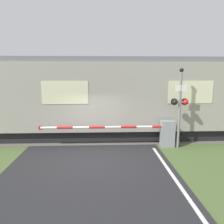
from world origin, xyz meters
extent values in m
plane|color=#4C6033|center=(0.00, 0.00, 0.00)|extent=(80.00, 80.00, 0.00)
cube|color=#666056|center=(0.00, 3.15, 0.01)|extent=(36.00, 3.20, 0.03)
cube|color=#595451|center=(0.00, 2.43, 0.08)|extent=(36.00, 0.08, 0.10)
cube|color=#595451|center=(0.00, 3.87, 0.08)|extent=(36.00, 0.08, 0.10)
cube|color=black|center=(-1.26, 3.15, 0.30)|extent=(19.58, 2.44, 0.60)
cube|color=#9E998E|center=(-1.26, 3.15, 2.25)|extent=(21.28, 2.87, 3.30)
cube|color=slate|center=(-1.26, 3.15, 4.02)|extent=(20.86, 2.64, 0.24)
cube|color=beige|center=(4.59, 1.70, 2.50)|extent=(2.13, 0.02, 1.06)
cube|color=beige|center=(-1.26, 1.70, 2.50)|extent=(2.13, 0.02, 1.06)
cube|color=gray|center=(3.45, 1.31, 0.61)|extent=(0.60, 0.44, 1.22)
cylinder|color=gray|center=(3.45, 1.31, 0.95)|extent=(0.16, 0.16, 0.18)
cylinder|color=red|center=(3.08, 1.31, 0.95)|extent=(0.72, 0.11, 0.11)
cylinder|color=white|center=(2.36, 1.31, 0.95)|extent=(0.72, 0.11, 0.11)
cylinder|color=red|center=(1.64, 1.31, 0.95)|extent=(0.72, 0.11, 0.11)
cylinder|color=white|center=(0.91, 1.31, 0.95)|extent=(0.72, 0.11, 0.11)
cylinder|color=red|center=(0.19, 1.31, 0.95)|extent=(0.72, 0.11, 0.11)
cylinder|color=white|center=(-0.54, 1.31, 0.95)|extent=(0.72, 0.11, 0.11)
cylinder|color=red|center=(-1.26, 1.31, 0.95)|extent=(0.72, 0.11, 0.11)
cylinder|color=white|center=(-1.98, 1.31, 0.95)|extent=(0.72, 0.11, 0.11)
cylinder|color=red|center=(-2.35, 1.31, 0.95)|extent=(0.20, 0.02, 0.20)
cylinder|color=gray|center=(3.90, 1.14, 1.70)|extent=(0.11, 0.11, 3.41)
cube|color=gray|center=(3.90, 1.14, 2.11)|extent=(0.60, 0.07, 0.07)
sphere|color=black|center=(3.66, 1.09, 2.11)|extent=(0.24, 0.24, 0.24)
sphere|color=red|center=(4.14, 1.09, 2.11)|extent=(0.24, 0.24, 0.24)
cylinder|color=black|center=(3.66, 1.20, 2.11)|extent=(0.30, 0.06, 0.30)
cylinder|color=black|center=(4.14, 1.20, 2.11)|extent=(0.30, 0.06, 0.30)
cube|color=white|center=(3.90, 1.10, 2.72)|extent=(0.50, 0.02, 0.27)
sphere|color=black|center=(3.90, 1.14, 3.51)|extent=(0.18, 0.18, 0.18)
camera|label=1|loc=(0.46, -8.37, 3.30)|focal=35.00mm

